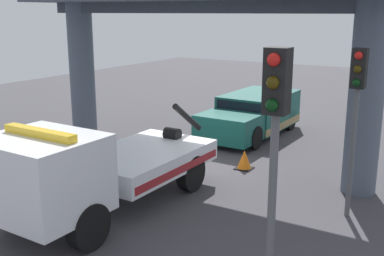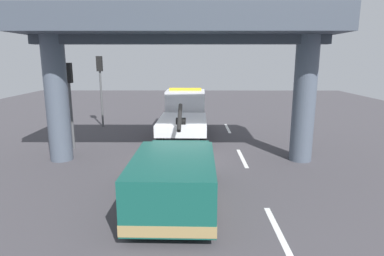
{
  "view_description": "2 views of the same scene",
  "coord_description": "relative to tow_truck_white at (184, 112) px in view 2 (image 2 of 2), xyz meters",
  "views": [
    {
      "loc": [
        12.46,
        7.43,
        4.79
      ],
      "look_at": [
        1.08,
        0.51,
        1.49
      ],
      "focal_mm": 44.16,
      "sensor_mm": 36.0,
      "label": 1
    },
    {
      "loc": [
        -13.15,
        -0.53,
        4.17
      ],
      "look_at": [
        -0.28,
        -0.47,
        1.38
      ],
      "focal_mm": 29.96,
      "sensor_mm": 36.0,
      "label": 2
    }
  ],
  "objects": [
    {
      "name": "ground_plane",
      "position": [
        -4.74,
        0.01,
        -1.25
      ],
      "size": [
        60.0,
        40.0,
        0.1
      ],
      "primitive_type": "cube",
      "color": "#423F44"
    },
    {
      "name": "lane_stripe_west",
      "position": [
        -10.74,
        -2.61,
        -1.2
      ],
      "size": [
        2.6,
        0.16,
        0.01
      ],
      "primitive_type": "cube",
      "color": "silver",
      "rests_on": "ground"
    },
    {
      "name": "lane_stripe_mid",
      "position": [
        -4.74,
        -2.61,
        -1.2
      ],
      "size": [
        2.6,
        0.16,
        0.01
      ],
      "primitive_type": "cube",
      "color": "silver",
      "rests_on": "ground"
    },
    {
      "name": "lane_stripe_east",
      "position": [
        1.26,
        -2.61,
        -1.2
      ],
      "size": [
        2.6,
        0.16,
        0.01
      ],
      "primitive_type": "cube",
      "color": "silver",
      "rests_on": "ground"
    },
    {
      "name": "tow_truck_white",
      "position": [
        0.0,
        0.0,
        0.0
      ],
      "size": [
        7.27,
        2.53,
        2.46
      ],
      "color": "white",
      "rests_on": "ground"
    },
    {
      "name": "towed_van_green",
      "position": [
        -9.15,
        0.02,
        -0.42
      ],
      "size": [
        5.24,
        2.3,
        1.58
      ],
      "color": "#145147",
      "rests_on": "ground"
    },
    {
      "name": "overpass_structure",
      "position": [
        -4.97,
        0.01,
        3.86
      ],
      "size": [
        3.6,
        12.04,
        6.05
      ],
      "color": "#4C5666",
      "rests_on": "ground"
    },
    {
      "name": "traffic_light_far",
      "position": [
        -3.22,
        5.16,
        1.72
      ],
      "size": [
        0.39,
        0.32,
        4.0
      ],
      "color": "#515456",
      "rests_on": "ground"
    },
    {
      "name": "traffic_light_mid",
      "position": [
        1.78,
        5.16,
        1.95
      ],
      "size": [
        0.39,
        0.32,
        4.33
      ],
      "color": "#515456",
      "rests_on": "ground"
    },
    {
      "name": "traffic_cone_orange",
      "position": [
        -5.09,
        1.57,
        -0.92
      ],
      "size": [
        0.51,
        0.51,
        0.61
      ],
      "color": "orange",
      "rests_on": "ground"
    }
  ]
}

